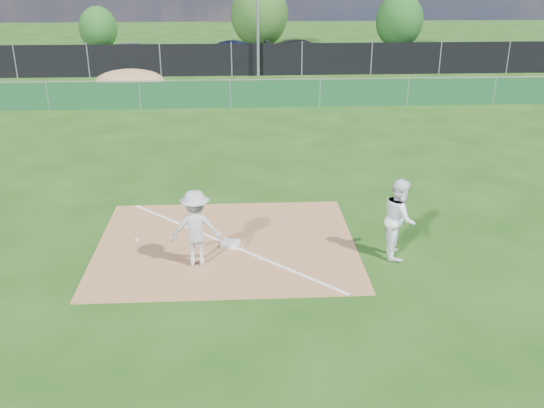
# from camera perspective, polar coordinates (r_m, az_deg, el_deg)

# --- Properties ---
(ground) EXTENTS (90.00, 90.00, 0.00)m
(ground) POSITION_cam_1_polar(r_m,az_deg,el_deg) (22.71, -3.98, 6.16)
(ground) COLOR #1A420E
(ground) RESTS_ON ground
(infield_dirt) EXTENTS (6.00, 5.00, 0.02)m
(infield_dirt) POSITION_cam_1_polar(r_m,az_deg,el_deg) (14.27, -4.30, -3.77)
(infield_dirt) COLOR #9C673E
(infield_dirt) RESTS_ON ground
(foul_line) EXTENTS (5.01, 5.01, 0.01)m
(foul_line) POSITION_cam_1_polar(r_m,az_deg,el_deg) (14.26, -4.30, -3.72)
(foul_line) COLOR white
(foul_line) RESTS_ON infield_dirt
(green_fence) EXTENTS (44.00, 0.05, 1.20)m
(green_fence) POSITION_cam_1_polar(r_m,az_deg,el_deg) (27.42, -3.92, 10.23)
(green_fence) COLOR #113E1E
(green_fence) RESTS_ON ground
(dirt_mound) EXTENTS (3.38, 2.60, 1.17)m
(dirt_mound) POSITION_cam_1_polar(r_m,az_deg,el_deg) (31.32, -13.23, 11.17)
(dirt_mound) COLOR #A2774E
(dirt_mound) RESTS_ON ground
(black_fence) EXTENTS (46.00, 0.04, 1.80)m
(black_fence) POSITION_cam_1_polar(r_m,az_deg,el_deg) (35.25, -3.83, 13.38)
(black_fence) COLOR black
(black_fence) RESTS_ON ground
(parking_lot) EXTENTS (46.00, 9.00, 0.01)m
(parking_lot) POSITION_cam_1_polar(r_m,az_deg,el_deg) (40.32, -3.75, 13.20)
(parking_lot) COLOR black
(parking_lot) RESTS_ON ground
(light_pole) EXTENTS (0.16, 0.16, 8.00)m
(light_pole) POSITION_cam_1_polar(r_m,az_deg,el_deg) (34.63, -1.36, 18.43)
(light_pole) COLOR slate
(light_pole) RESTS_ON ground
(first_base) EXTENTS (0.49, 0.49, 0.08)m
(first_base) POSITION_cam_1_polar(r_m,az_deg,el_deg) (14.17, -3.94, -3.73)
(first_base) COLOR white
(first_base) RESTS_ON infield_dirt
(play_at_first) EXTENTS (1.80, 0.74, 1.71)m
(play_at_first) POSITION_cam_1_polar(r_m,az_deg,el_deg) (13.06, -7.18, -2.26)
(play_at_first) COLOR #BABABD
(play_at_first) RESTS_ON infield_dirt
(runner) EXTENTS (0.78, 0.95, 1.81)m
(runner) POSITION_cam_1_polar(r_m,az_deg,el_deg) (13.66, 11.89, -1.31)
(runner) COLOR white
(runner) RESTS_ON ground
(car_left) EXTENTS (4.74, 2.95, 1.50)m
(car_left) POSITION_cam_1_polar(r_m,az_deg,el_deg) (39.35, -12.71, 13.62)
(car_left) COLOR #B3B7BC
(car_left) RESTS_ON parking_lot
(car_mid) EXTENTS (4.62, 3.24, 1.45)m
(car_mid) POSITION_cam_1_polar(r_m,az_deg,el_deg) (39.16, -2.86, 14.03)
(car_mid) COLOR black
(car_mid) RESTS_ON parking_lot
(car_right) EXTENTS (5.05, 2.35, 1.43)m
(car_right) POSITION_cam_1_polar(r_m,az_deg,el_deg) (39.75, 2.99, 14.14)
(car_right) COLOR black
(car_right) RESTS_ON parking_lot
(tree_left) EXTENTS (2.66, 2.66, 3.16)m
(tree_left) POSITION_cam_1_polar(r_m,az_deg,el_deg) (46.29, -16.05, 15.60)
(tree_left) COLOR #382316
(tree_left) RESTS_ON ground
(tree_mid) EXTENTS (4.08, 4.08, 4.84)m
(tree_mid) POSITION_cam_1_polar(r_m,az_deg,el_deg) (45.52, -1.20, 17.42)
(tree_mid) COLOR #382316
(tree_mid) RESTS_ON ground
(tree_right) EXTENTS (3.38, 3.38, 4.00)m
(tree_right) POSITION_cam_1_polar(r_m,az_deg,el_deg) (46.40, 11.90, 16.53)
(tree_right) COLOR #382316
(tree_right) RESTS_ON ground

